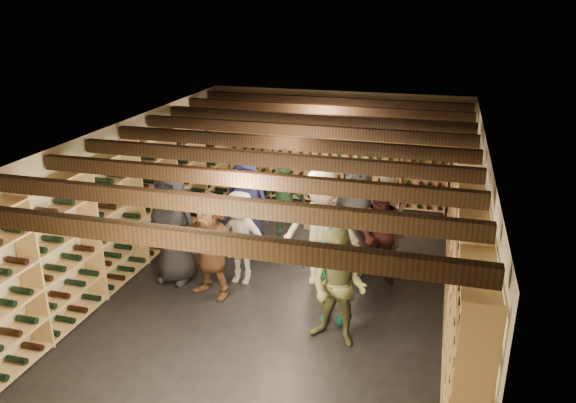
# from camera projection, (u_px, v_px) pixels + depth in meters

# --- Properties ---
(ground) EXTENTS (8.00, 8.00, 0.00)m
(ground) POSITION_uv_depth(u_px,v_px,m) (287.00, 282.00, 8.89)
(ground) COLOR black
(ground) RESTS_ON ground
(walls) EXTENTS (5.52, 8.02, 2.40)m
(walls) POSITION_uv_depth(u_px,v_px,m) (287.00, 212.00, 8.48)
(walls) COLOR tan
(walls) RESTS_ON ground
(ceiling) EXTENTS (5.50, 8.00, 0.01)m
(ceiling) POSITION_uv_depth(u_px,v_px,m) (287.00, 134.00, 8.06)
(ceiling) COLOR beige
(ceiling) RESTS_ON walls
(ceiling_joists) EXTENTS (5.40, 7.12, 0.18)m
(ceiling_joists) POSITION_uv_depth(u_px,v_px,m) (287.00, 143.00, 8.11)
(ceiling_joists) COLOR black
(ceiling_joists) RESTS_ON ground
(wine_rack_left) EXTENTS (0.32, 7.50, 2.15)m
(wine_rack_left) POSITION_uv_depth(u_px,v_px,m) (136.00, 203.00, 9.17)
(wine_rack_left) COLOR #A78951
(wine_rack_left) RESTS_ON ground
(wine_rack_right) EXTENTS (0.32, 7.50, 2.15)m
(wine_rack_right) POSITION_uv_depth(u_px,v_px,m) (463.00, 238.00, 7.87)
(wine_rack_right) COLOR #A78951
(wine_rack_right) RESTS_ON ground
(wine_rack_back) EXTENTS (4.70, 0.30, 2.15)m
(wine_rack_back) POSITION_uv_depth(u_px,v_px,m) (335.00, 154.00, 11.98)
(wine_rack_back) COLOR #A78951
(wine_rack_back) RESTS_ON ground
(crate_stack_left) EXTENTS (0.51, 0.34, 0.85)m
(crate_stack_left) POSITION_uv_depth(u_px,v_px,m) (342.00, 231.00, 9.76)
(crate_stack_left) COLOR tan
(crate_stack_left) RESTS_ON ground
(crate_stack_right) EXTENTS (0.51, 0.35, 0.34)m
(crate_stack_right) POSITION_uv_depth(u_px,v_px,m) (319.00, 219.00, 10.94)
(crate_stack_right) COLOR tan
(crate_stack_right) RESTS_ON ground
(crate_loose) EXTENTS (0.54, 0.39, 0.17)m
(crate_loose) POSITION_uv_depth(u_px,v_px,m) (395.00, 227.00, 10.78)
(crate_loose) COLOR tan
(crate_loose) RESTS_ON ground
(person_0) EXTENTS (0.94, 0.66, 1.82)m
(person_0) POSITION_uv_depth(u_px,v_px,m) (173.00, 227.00, 8.66)
(person_0) COLOR black
(person_0) RESTS_ON ground
(person_1) EXTENTS (0.68, 0.53, 1.65)m
(person_1) POSITION_uv_depth(u_px,v_px,m) (180.00, 219.00, 9.20)
(person_1) COLOR black
(person_1) RESTS_ON ground
(person_2) EXTENTS (0.89, 0.76, 1.59)m
(person_2) POSITION_uv_depth(u_px,v_px,m) (339.00, 288.00, 7.10)
(person_2) COLOR brown
(person_2) RESTS_ON ground
(person_3) EXTENTS (1.30, 0.87, 1.86)m
(person_3) POSITION_uv_depth(u_px,v_px,m) (321.00, 228.00, 8.57)
(person_3) COLOR beige
(person_3) RESTS_ON ground
(person_4) EXTENTS (0.90, 0.38, 1.54)m
(person_4) POSITION_uv_depth(u_px,v_px,m) (334.00, 270.00, 7.62)
(person_4) COLOR #1A7D6E
(person_4) RESTS_ON ground
(person_5) EXTENTS (1.57, 0.97, 1.62)m
(person_5) POSITION_uv_depth(u_px,v_px,m) (210.00, 245.00, 8.28)
(person_5) COLOR brown
(person_5) RESTS_ON ground
(person_6) EXTENTS (0.89, 0.64, 1.68)m
(person_6) POSITION_uv_depth(u_px,v_px,m) (247.00, 205.00, 9.76)
(person_6) COLOR #1A1D47
(person_6) RESTS_ON ground
(person_7) EXTENTS (0.70, 0.56, 1.68)m
(person_7) POSITION_uv_depth(u_px,v_px,m) (388.00, 218.00, 9.19)
(person_7) COLOR gray
(person_7) RESTS_ON ground
(person_8) EXTENTS (0.91, 0.78, 1.63)m
(person_8) POSITION_uv_depth(u_px,v_px,m) (382.00, 234.00, 8.65)
(person_8) COLOR #431C1B
(person_8) RESTS_ON ground
(person_9) EXTENTS (1.00, 0.61, 1.50)m
(person_9) POSITION_uv_depth(u_px,v_px,m) (240.00, 238.00, 8.65)
(person_9) COLOR #A59F98
(person_9) RESTS_ON ground
(person_10) EXTENTS (0.94, 0.43, 1.58)m
(person_10) POSITION_uv_depth(u_px,v_px,m) (283.00, 205.00, 9.90)
(person_10) COLOR #274E31
(person_10) RESTS_ON ground
(person_12) EXTENTS (1.06, 0.82, 1.91)m
(person_12) POSITION_uv_depth(u_px,v_px,m) (356.00, 215.00, 8.99)
(person_12) COLOR #323237
(person_12) RESTS_ON ground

